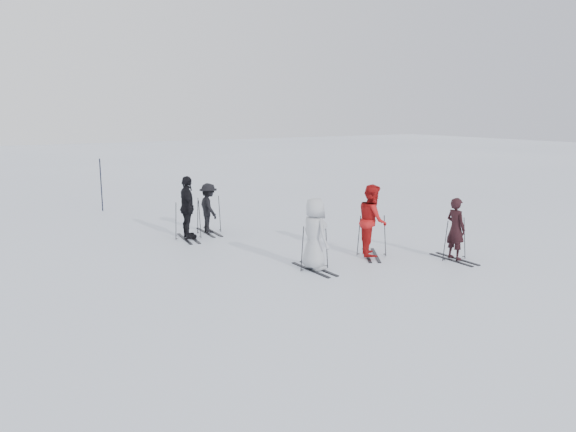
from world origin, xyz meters
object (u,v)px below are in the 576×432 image
(skier_grey, at_px, (315,235))
(skier_uphill_far, at_px, (209,209))
(skier_uphill_left, at_px, (188,208))
(piste_marker, at_px, (101,185))
(skier_red, at_px, (372,221))
(skier_near_dark, at_px, (456,230))

(skier_grey, distance_m, skier_uphill_far, 5.56)
(skier_uphill_left, height_order, skier_uphill_far, skier_uphill_left)
(skier_uphill_left, bearing_deg, piste_marker, 16.72)
(skier_red, height_order, skier_uphill_far, skier_red)
(skier_grey, distance_m, skier_uphill_left, 5.22)
(skier_uphill_far, xyz_separation_m, piste_marker, (-2.12, 6.04, 0.25))
(skier_red, relative_size, piste_marker, 0.94)
(skier_uphill_left, bearing_deg, skier_grey, -156.62)
(skier_near_dark, relative_size, piste_marker, 0.80)
(skier_red, bearing_deg, skier_uphill_left, 70.14)
(skier_red, distance_m, skier_uphill_far, 5.85)
(skier_red, xyz_separation_m, piste_marker, (-4.85, 11.21, 0.07))
(skier_uphill_far, bearing_deg, piste_marker, 22.33)
(skier_grey, relative_size, piste_marker, 0.86)
(skier_grey, height_order, skier_uphill_left, skier_uphill_left)
(skier_near_dark, height_order, piste_marker, piste_marker)
(skier_uphill_left, relative_size, piste_marker, 0.93)
(skier_grey, relative_size, skier_uphill_far, 1.13)
(skier_red, relative_size, skier_grey, 1.09)
(skier_uphill_left, bearing_deg, skier_uphill_far, -53.54)
(skier_uphill_far, bearing_deg, skier_near_dark, -143.64)
(skier_red, xyz_separation_m, skier_grey, (-2.15, -0.36, -0.08))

